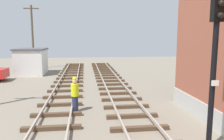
# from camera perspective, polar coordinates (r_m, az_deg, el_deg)

# --- Properties ---
(signal_mast) EXTENTS (0.36, 0.40, 5.43)m
(signal_mast) POSITION_cam_1_polar(r_m,az_deg,el_deg) (7.80, 25.33, 4.47)
(signal_mast) COLOR black
(signal_mast) RESTS_ON ground
(control_hut) EXTENTS (3.00, 3.80, 2.76)m
(control_hut) POSITION_cam_1_polar(r_m,az_deg,el_deg) (24.79, -20.28, 2.15)
(control_hut) COLOR silver
(control_hut) RESTS_ON ground
(utility_pole_far) EXTENTS (1.80, 0.24, 7.80)m
(utility_pole_far) POSITION_cam_1_polar(r_m,az_deg,el_deg) (28.93, -20.06, 8.34)
(utility_pole_far) COLOR brown
(utility_pole_far) RESTS_ON ground
(track_worker_foreground) EXTENTS (0.40, 0.40, 1.87)m
(track_worker_foreground) POSITION_cam_1_polar(r_m,az_deg,el_deg) (11.55, -9.67, -6.33)
(track_worker_foreground) COLOR #262D4C
(track_worker_foreground) RESTS_ON ground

